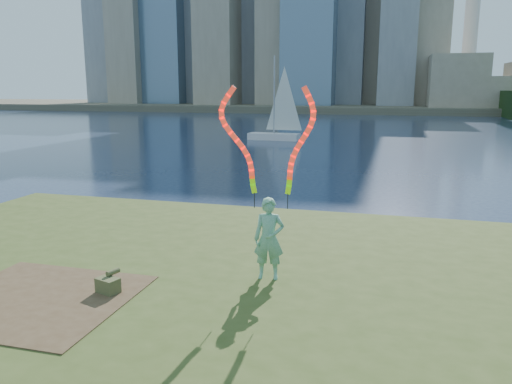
% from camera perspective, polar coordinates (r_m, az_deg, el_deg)
% --- Properties ---
extents(ground, '(320.00, 320.00, 0.00)m').
position_cam_1_polar(ground, '(11.59, -4.44, -10.69)').
color(ground, '#1B2944').
rests_on(ground, ground).
extents(grassy_knoll, '(20.00, 18.00, 0.80)m').
position_cam_1_polar(grassy_knoll, '(9.51, -9.23, -13.82)').
color(grassy_knoll, '#39481A').
rests_on(grassy_knoll, ground).
extents(dirt_patch, '(3.20, 3.00, 0.02)m').
position_cam_1_polar(dirt_patch, '(9.72, -23.76, -11.11)').
color(dirt_patch, '#47331E').
rests_on(dirt_patch, grassy_knoll).
extents(far_shore, '(320.00, 40.00, 1.20)m').
position_cam_1_polar(far_shore, '(105.20, 13.31, 9.44)').
color(far_shore, '#504B3B').
rests_on(far_shore, ground).
extents(woman_with_ribbons, '(2.02, 0.47, 3.98)m').
position_cam_1_polar(woman_with_ribbons, '(9.46, 1.58, -1.72)').
color(woman_with_ribbons, '#127943').
rests_on(woman_with_ribbons, grassy_knoll).
extents(canvas_bag, '(0.46, 0.52, 0.38)m').
position_cam_1_polar(canvas_bag, '(9.50, -16.52, -10.13)').
color(canvas_bag, '#424829').
rests_on(canvas_bag, grassy_knoll).
extents(sailboat, '(4.73, 1.77, 7.12)m').
position_cam_1_polar(sailboat, '(43.24, 2.38, 7.57)').
color(sailboat, silver).
rests_on(sailboat, ground).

